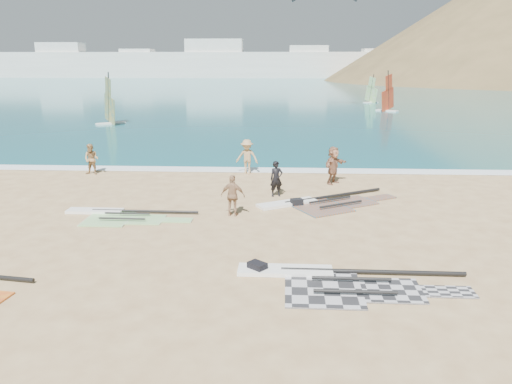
{
  "coord_description": "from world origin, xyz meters",
  "views": [
    {
      "loc": [
        1.61,
        -14.6,
        5.99
      ],
      "look_at": [
        0.67,
        4.0,
        1.0
      ],
      "focal_mm": 35.0,
      "sensor_mm": 36.0,
      "label": 1
    }
  ],
  "objects_px": {
    "beachgoer_right": "(333,165)",
    "beachgoer_mid": "(247,157)",
    "gear_bag_far": "(257,267)",
    "beachgoer_left": "(92,159)",
    "beachgoer_back": "(233,196)",
    "person_wetsuit": "(276,179)",
    "rig_green": "(117,215)",
    "gear_bag_near": "(297,202)",
    "rig_orange": "(319,203)",
    "rig_grey": "(332,280)"
  },
  "relations": [
    {
      "from": "rig_green",
      "to": "gear_bag_near",
      "type": "height_order",
      "value": "gear_bag_near"
    },
    {
      "from": "beachgoer_back",
      "to": "beachgoer_left",
      "type": "bearing_deg",
      "value": -31.61
    },
    {
      "from": "gear_bag_near",
      "to": "person_wetsuit",
      "type": "height_order",
      "value": "person_wetsuit"
    },
    {
      "from": "rig_green",
      "to": "gear_bag_near",
      "type": "distance_m",
      "value": 7.32
    },
    {
      "from": "rig_orange",
      "to": "beachgoer_right",
      "type": "bearing_deg",
      "value": 45.69
    },
    {
      "from": "beachgoer_left",
      "to": "beachgoer_mid",
      "type": "bearing_deg",
      "value": 9.22
    },
    {
      "from": "person_wetsuit",
      "to": "rig_grey",
      "type": "bearing_deg",
      "value": -96.16
    },
    {
      "from": "rig_green",
      "to": "beachgoer_back",
      "type": "xyz_separation_m",
      "value": [
        4.54,
        0.34,
        0.77
      ]
    },
    {
      "from": "beachgoer_right",
      "to": "beachgoer_mid",
      "type": "bearing_deg",
      "value": 102.93
    },
    {
      "from": "person_wetsuit",
      "to": "beachgoer_right",
      "type": "height_order",
      "value": "beachgoer_right"
    },
    {
      "from": "person_wetsuit",
      "to": "beachgoer_left",
      "type": "bearing_deg",
      "value": 141.65
    },
    {
      "from": "gear_bag_near",
      "to": "beachgoer_left",
      "type": "bearing_deg",
      "value": 153.41
    },
    {
      "from": "rig_green",
      "to": "beachgoer_back",
      "type": "bearing_deg",
      "value": 5.03
    },
    {
      "from": "rig_grey",
      "to": "rig_green",
      "type": "relative_size",
      "value": 1.22
    },
    {
      "from": "gear_bag_far",
      "to": "beachgoer_left",
      "type": "distance_m",
      "value": 15.45
    },
    {
      "from": "beachgoer_mid",
      "to": "rig_green",
      "type": "bearing_deg",
      "value": -108.36
    },
    {
      "from": "rig_green",
      "to": "person_wetsuit",
      "type": "bearing_deg",
      "value": 28.81
    },
    {
      "from": "beachgoer_right",
      "to": "gear_bag_far",
      "type": "bearing_deg",
      "value": -159.66
    },
    {
      "from": "gear_bag_near",
      "to": "gear_bag_far",
      "type": "distance_m",
      "value": 6.97
    },
    {
      "from": "gear_bag_far",
      "to": "person_wetsuit",
      "type": "relative_size",
      "value": 0.32
    },
    {
      "from": "rig_orange",
      "to": "beachgoer_left",
      "type": "xyz_separation_m",
      "value": [
        -11.72,
        5.09,
        0.77
      ]
    },
    {
      "from": "gear_bag_near",
      "to": "rig_green",
      "type": "bearing_deg",
      "value": -165.45
    },
    {
      "from": "beachgoer_left",
      "to": "beachgoer_back",
      "type": "xyz_separation_m",
      "value": [
        8.21,
        -6.88,
        -0.0
      ]
    },
    {
      "from": "rig_grey",
      "to": "rig_green",
      "type": "distance_m",
      "value": 9.62
    },
    {
      "from": "gear_bag_near",
      "to": "gear_bag_far",
      "type": "bearing_deg",
      "value": -101.02
    },
    {
      "from": "rig_orange",
      "to": "gear_bag_near",
      "type": "xyz_separation_m",
      "value": [
        -0.97,
        -0.3,
        0.1
      ]
    },
    {
      "from": "beachgoer_mid",
      "to": "beachgoer_right",
      "type": "bearing_deg",
      "value": -11.78
    },
    {
      "from": "gear_bag_near",
      "to": "person_wetsuit",
      "type": "xyz_separation_m",
      "value": [
        -0.88,
        1.48,
        0.65
      ]
    },
    {
      "from": "rig_grey",
      "to": "rig_green",
      "type": "bearing_deg",
      "value": 145.34
    },
    {
      "from": "rig_orange",
      "to": "beachgoer_right",
      "type": "height_order",
      "value": "beachgoer_right"
    },
    {
      "from": "rig_grey",
      "to": "gear_bag_near",
      "type": "relative_size",
      "value": 13.7
    },
    {
      "from": "person_wetsuit",
      "to": "beachgoer_left",
      "type": "height_order",
      "value": "beachgoer_left"
    },
    {
      "from": "gear_bag_near",
      "to": "beachgoer_back",
      "type": "xyz_separation_m",
      "value": [
        -2.54,
        -1.5,
        0.67
      ]
    },
    {
      "from": "beachgoer_mid",
      "to": "beachgoer_right",
      "type": "relative_size",
      "value": 1.0
    },
    {
      "from": "rig_green",
      "to": "gear_bag_near",
      "type": "bearing_deg",
      "value": 15.26
    },
    {
      "from": "rig_green",
      "to": "beachgoer_right",
      "type": "xyz_separation_m",
      "value": [
        8.98,
        5.81,
        0.88
      ]
    },
    {
      "from": "beachgoer_right",
      "to": "rig_green",
      "type": "bearing_deg",
      "value": 159.84
    },
    {
      "from": "rig_green",
      "to": "beachgoer_mid",
      "type": "relative_size",
      "value": 2.86
    },
    {
      "from": "rig_orange",
      "to": "beachgoer_mid",
      "type": "bearing_deg",
      "value": 91.46
    },
    {
      "from": "beachgoer_back",
      "to": "beachgoer_right",
      "type": "relative_size",
      "value": 0.88
    },
    {
      "from": "rig_grey",
      "to": "rig_orange",
      "type": "height_order",
      "value": "rig_grey"
    },
    {
      "from": "beachgoer_left",
      "to": "gear_bag_far",
      "type": "bearing_deg",
      "value": -46.91
    },
    {
      "from": "beachgoer_right",
      "to": "person_wetsuit",
      "type": "bearing_deg",
      "value": 168.9
    },
    {
      "from": "beachgoer_mid",
      "to": "beachgoer_right",
      "type": "distance_m",
      "value": 4.8
    },
    {
      "from": "rig_orange",
      "to": "beachgoer_left",
      "type": "bearing_deg",
      "value": 126.38
    },
    {
      "from": "person_wetsuit",
      "to": "gear_bag_far",
      "type": "bearing_deg",
      "value": -109.88
    },
    {
      "from": "beachgoer_left",
      "to": "beachgoer_right",
      "type": "distance_m",
      "value": 12.72
    },
    {
      "from": "gear_bag_near",
      "to": "gear_bag_far",
      "type": "xyz_separation_m",
      "value": [
        -1.33,
        -6.84,
        0.0
      ]
    },
    {
      "from": "rig_green",
      "to": "person_wetsuit",
      "type": "height_order",
      "value": "person_wetsuit"
    },
    {
      "from": "beachgoer_right",
      "to": "rig_orange",
      "type": "bearing_deg",
      "value": -157.19
    }
  ]
}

